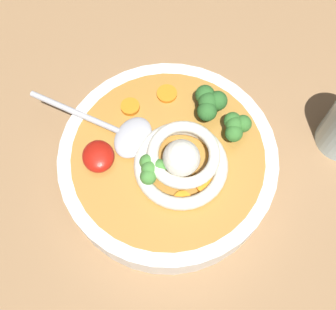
# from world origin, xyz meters

# --- Properties ---
(table_slab) EXTENTS (1.24, 1.24, 0.03)m
(table_slab) POSITION_xyz_m (0.00, 0.00, 0.01)
(table_slab) COLOR #936D47
(table_slab) RESTS_ON ground
(soup_bowl) EXTENTS (0.28, 0.28, 0.05)m
(soup_bowl) POSITION_xyz_m (-0.02, -0.02, 0.06)
(soup_bowl) COLOR white
(soup_bowl) RESTS_ON table_slab
(noodle_pile) EXTENTS (0.13, 0.12, 0.05)m
(noodle_pile) POSITION_xyz_m (-0.03, -0.03, 0.10)
(noodle_pile) COLOR silver
(noodle_pile) RESTS_ON soup_bowl
(soup_spoon) EXTENTS (0.14, 0.15, 0.02)m
(soup_spoon) POSITION_xyz_m (0.02, 0.03, 0.09)
(soup_spoon) COLOR #B7B7BC
(soup_spoon) RESTS_ON soup_bowl
(chili_sauce_dollop) EXTENTS (0.04, 0.04, 0.02)m
(chili_sauce_dollop) POSITION_xyz_m (0.00, 0.07, 0.09)
(chili_sauce_dollop) COLOR #B2190F
(chili_sauce_dollop) RESTS_ON soup_bowl
(broccoli_floret_beside_noodles) EXTENTS (0.04, 0.03, 0.03)m
(broccoli_floret_beside_noodles) POSITION_xyz_m (-0.04, 0.01, 0.10)
(broccoli_floret_beside_noodles) COLOR #7A9E60
(broccoli_floret_beside_noodles) RESTS_ON soup_bowl
(broccoli_floret_rear) EXTENTS (0.04, 0.04, 0.03)m
(broccoli_floret_rear) POSITION_xyz_m (-0.01, -0.11, 0.10)
(broccoli_floret_rear) COLOR #7A9E60
(broccoli_floret_rear) RESTS_ON soup_bowl
(broccoli_floret_near_spoon) EXTENTS (0.05, 0.04, 0.04)m
(broccoli_floret_near_spoon) POSITION_xyz_m (0.03, -0.08, 0.11)
(broccoli_floret_near_spoon) COLOR #7A9E60
(broccoli_floret_near_spoon) RESTS_ON soup_bowl
(carrot_slice_left) EXTENTS (0.02, 0.02, 0.01)m
(carrot_slice_left) POSITION_xyz_m (0.06, 0.01, 0.09)
(carrot_slice_left) COLOR orange
(carrot_slice_left) RESTS_ON soup_bowl
(carrot_slice_far) EXTENTS (0.02, 0.02, 0.01)m
(carrot_slice_far) POSITION_xyz_m (-0.08, -0.02, 0.09)
(carrot_slice_far) COLOR orange
(carrot_slice_far) RESTS_ON soup_bowl
(carrot_slice_center) EXTENTS (0.03, 0.03, 0.00)m
(carrot_slice_center) POSITION_xyz_m (0.07, -0.04, 0.09)
(carrot_slice_center) COLOR orange
(carrot_slice_center) RESTS_ON soup_bowl
(carrot_slice_front) EXTENTS (0.03, 0.03, 0.01)m
(carrot_slice_front) POSITION_xyz_m (-0.07, -0.05, 0.09)
(carrot_slice_front) COLOR orange
(carrot_slice_front) RESTS_ON soup_bowl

